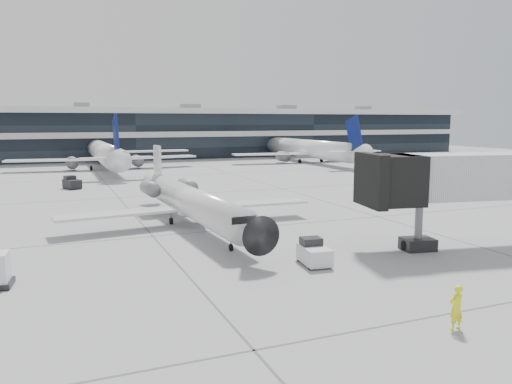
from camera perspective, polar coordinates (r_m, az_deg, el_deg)
name	(u,v)px	position (r m, az deg, el deg)	size (l,w,h in m)	color
ground	(276,226)	(40.83, 2.25, -3.86)	(220.00, 220.00, 0.00)	#99989B
terminal	(128,136)	(119.53, -14.37, 6.25)	(170.00, 22.00, 10.00)	black
bg_jet_center	(105,169)	(92.12, -16.84, 2.54)	(32.00, 40.00, 9.60)	white
bg_jet_right	(306,162)	(103.80, 5.74, 3.45)	(32.00, 40.00, 9.60)	white
regional_jet	(189,200)	(40.96, -7.62, -0.95)	(21.00, 26.18, 6.05)	silver
ramp_worker	(456,307)	(22.44, 21.90, -12.14)	(0.70, 0.46, 1.91)	#F4FF1A
baggage_tug	(314,253)	(30.10, 6.62, -6.95)	(1.68, 2.54, 1.53)	silver
traffic_cone	(200,199)	(53.26, -6.37, -0.81)	(0.45, 0.45, 0.50)	#FF3E0D
far_tug	(72,183)	(66.80, -20.31, 0.98)	(2.33, 2.90, 1.61)	black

